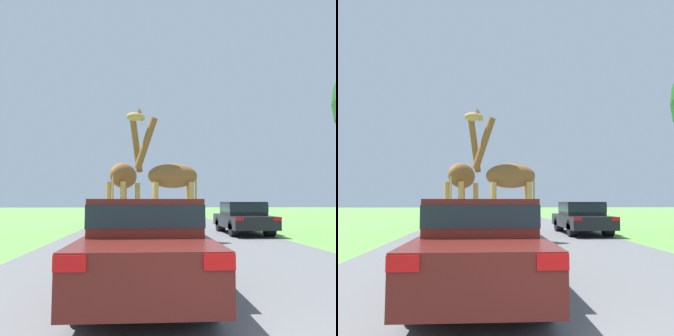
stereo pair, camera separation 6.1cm
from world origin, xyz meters
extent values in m
cube|color=#5B5B5E|center=(0.00, 30.00, 0.00)|extent=(8.17, 120.00, 0.00)
cylinder|color=tan|center=(-0.61, 10.51, 1.01)|extent=(0.19, 0.19, 2.01)
cylinder|color=#2D2319|center=(-0.61, 10.51, 0.06)|extent=(0.24, 0.24, 0.11)
cylinder|color=tan|center=(-0.63, 11.11, 1.01)|extent=(0.19, 0.19, 2.01)
cylinder|color=#2D2319|center=(-0.63, 11.11, 0.06)|extent=(0.24, 0.24, 0.11)
cylinder|color=tan|center=(0.58, 10.54, 1.01)|extent=(0.19, 0.19, 2.01)
cylinder|color=#2D2319|center=(0.58, 10.54, 0.06)|extent=(0.24, 0.24, 0.11)
cylinder|color=tan|center=(0.57, 11.14, 1.01)|extent=(0.19, 0.19, 2.01)
cylinder|color=#2D2319|center=(0.57, 11.14, 0.06)|extent=(0.24, 0.24, 0.11)
ellipsoid|color=brown|center=(-0.02, 10.83, 2.25)|extent=(1.72, 0.76, 0.84)
cylinder|color=brown|center=(-0.95, 10.80, 3.36)|extent=(0.81, 0.27, 1.84)
ellipsoid|color=tan|center=(-1.34, 10.79, 4.28)|extent=(0.57, 0.26, 0.30)
cylinder|color=tan|center=(0.79, 10.85, 1.69)|extent=(0.07, 0.07, 1.11)
cone|color=brown|center=(-1.17, 10.73, 4.51)|extent=(0.07, 0.07, 0.16)
cone|color=brown|center=(-1.18, 10.86, 4.51)|extent=(0.07, 0.07, 0.16)
cylinder|color=tan|center=(-1.78, 12.81, 1.04)|extent=(0.20, 0.20, 2.08)
cylinder|color=#2D2319|center=(-1.78, 12.81, 0.06)|extent=(0.26, 0.26, 0.12)
cylinder|color=tan|center=(-1.26, 12.57, 1.04)|extent=(0.20, 0.20, 2.08)
cylinder|color=#2D2319|center=(-1.26, 12.57, 0.06)|extent=(0.26, 0.26, 0.12)
cylinder|color=tan|center=(-2.28, 11.71, 1.04)|extent=(0.20, 0.20, 2.08)
cylinder|color=#2D2319|center=(-2.28, 11.71, 0.06)|extent=(0.26, 0.26, 0.12)
cylinder|color=tan|center=(-1.76, 11.47, 1.04)|extent=(0.20, 0.20, 2.08)
cylinder|color=#2D2319|center=(-1.76, 11.47, 0.06)|extent=(0.26, 0.26, 0.12)
ellipsoid|color=brown|center=(-1.77, 12.14, 2.33)|extent=(1.33, 1.85, 0.94)
cylinder|color=brown|center=(-1.35, 13.06, 3.73)|extent=(0.64, 1.00, 2.35)
ellipsoid|color=tan|center=(-1.15, 13.50, 4.90)|extent=(0.45, 0.61, 0.30)
cylinder|color=tan|center=(-2.11, 11.40, 1.76)|extent=(0.07, 0.07, 1.14)
cone|color=brown|center=(-1.28, 13.37, 5.13)|extent=(0.07, 0.07, 0.16)
cone|color=brown|center=(-1.16, 13.32, 5.13)|extent=(0.07, 0.07, 0.16)
cube|color=#561914|center=(-0.94, 4.34, 0.57)|extent=(1.71, 4.47, 0.64)
cube|color=#561914|center=(-0.94, 4.34, 1.14)|extent=(1.54, 2.01, 0.51)
cube|color=#19232D|center=(-0.94, 4.34, 1.17)|extent=(1.56, 2.03, 0.31)
cube|color=red|center=(-1.64, 2.09, 0.79)|extent=(0.31, 0.03, 0.15)
cube|color=red|center=(-0.24, 2.09, 0.79)|extent=(0.31, 0.03, 0.15)
cylinder|color=black|center=(-1.62, 5.68, 0.29)|extent=(0.34, 0.58, 0.58)
cylinder|color=black|center=(-0.26, 5.68, 0.29)|extent=(0.34, 0.58, 0.58)
cylinder|color=black|center=(-1.62, 3.00, 0.29)|extent=(0.34, 0.58, 0.58)
cylinder|color=black|center=(-0.26, 3.00, 0.29)|extent=(0.34, 0.58, 0.58)
cube|color=navy|center=(-3.20, 24.42, 0.60)|extent=(1.91, 4.80, 0.68)
cube|color=navy|center=(-3.20, 24.42, 1.20)|extent=(1.72, 2.16, 0.52)
cube|color=#19232D|center=(-3.20, 24.42, 1.23)|extent=(1.73, 2.18, 0.31)
cube|color=red|center=(-3.98, 22.01, 0.85)|extent=(0.34, 0.03, 0.16)
cube|color=red|center=(-2.42, 22.01, 0.85)|extent=(0.34, 0.03, 0.16)
cylinder|color=black|center=(-3.96, 25.86, 0.31)|extent=(0.38, 0.61, 0.61)
cylinder|color=black|center=(-2.44, 25.86, 0.31)|extent=(0.38, 0.61, 0.61)
cylinder|color=black|center=(-3.96, 22.98, 0.31)|extent=(0.38, 0.61, 0.61)
cylinder|color=black|center=(-2.44, 22.98, 0.31)|extent=(0.38, 0.61, 0.61)
cube|color=black|center=(3.21, 13.76, 0.54)|extent=(1.74, 4.25, 0.51)
cube|color=black|center=(3.21, 13.76, 1.07)|extent=(1.57, 1.91, 0.56)
cube|color=#19232D|center=(3.21, 13.76, 1.10)|extent=(1.58, 1.93, 0.33)
cube|color=red|center=(2.50, 11.62, 0.72)|extent=(0.31, 0.03, 0.12)
cube|color=red|center=(3.92, 11.62, 0.72)|extent=(0.31, 0.03, 0.12)
cylinder|color=black|center=(2.51, 15.03, 0.34)|extent=(0.35, 0.67, 0.67)
cylinder|color=black|center=(3.91, 15.03, 0.34)|extent=(0.35, 0.67, 0.67)
cylinder|color=black|center=(2.51, 12.48, 0.34)|extent=(0.35, 0.67, 0.67)
cylinder|color=black|center=(3.91, 12.48, 0.34)|extent=(0.35, 0.67, 0.67)
cube|color=#144C28|center=(-2.49, 16.58, 0.59)|extent=(1.96, 4.49, 0.59)
cube|color=#144C28|center=(-2.49, 16.58, 1.10)|extent=(1.77, 2.02, 0.43)
cube|color=#19232D|center=(-2.49, 16.58, 1.12)|extent=(1.79, 2.04, 0.26)
cube|color=red|center=(-3.30, 14.32, 0.80)|extent=(0.35, 0.03, 0.14)
cube|color=red|center=(-1.69, 14.32, 0.80)|extent=(0.35, 0.03, 0.14)
cylinder|color=black|center=(-3.28, 17.93, 0.35)|extent=(0.39, 0.70, 0.70)
cylinder|color=black|center=(-1.70, 17.93, 0.35)|extent=(0.39, 0.70, 0.70)
cylinder|color=black|center=(-3.28, 15.23, 0.35)|extent=(0.39, 0.70, 0.70)
cylinder|color=black|center=(-1.70, 15.23, 0.35)|extent=(0.39, 0.70, 0.70)
camera|label=1|loc=(-0.94, -1.30, 1.36)|focal=38.00mm
camera|label=2|loc=(-0.88, -1.30, 1.36)|focal=38.00mm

